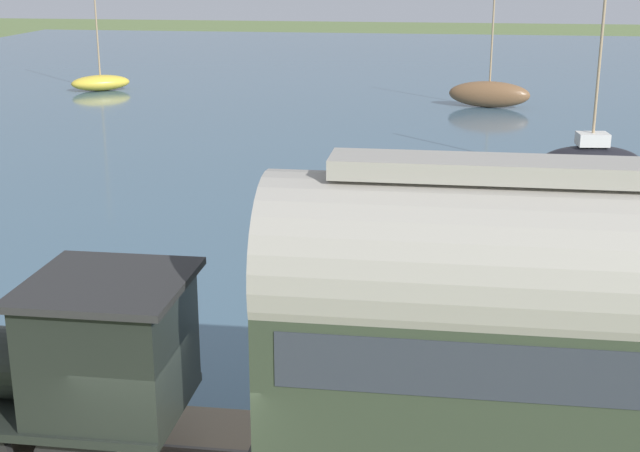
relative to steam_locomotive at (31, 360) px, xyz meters
The scene contains 6 objects.
harbor_water 42.68m from the steam_locomotive, ahead, with size 80.00×80.00×0.01m.
steam_locomotive is the anchor object (origin of this frame).
sailboat_yellow 42.03m from the steam_locomotive, 20.27° to the left, with size 3.04×3.68×7.78m.
sailboat_brown 37.29m from the steam_locomotive, 12.01° to the right, with size 1.80×4.31×5.71m.
sailboat_black 23.77m from the steam_locomotive, 26.79° to the right, with size 1.71×3.67×6.30m.
rowboat_near_shore 15.53m from the steam_locomotive, 40.43° to the right, with size 1.89×2.31×0.34m.
Camera 1 is at (-9.83, -3.32, 7.53)m, focal length 50.00 mm.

